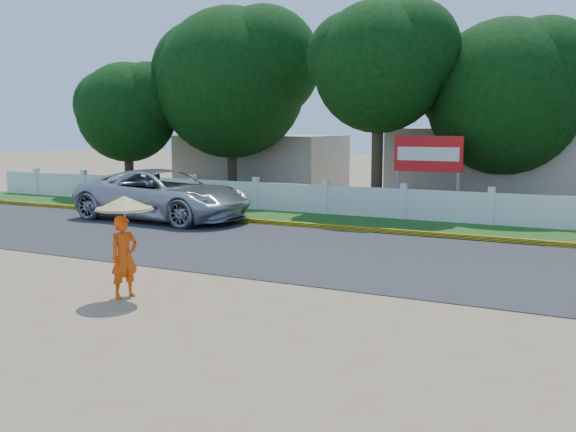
# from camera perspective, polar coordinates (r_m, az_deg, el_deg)

# --- Properties ---
(ground) EXTENTS (120.00, 120.00, 0.00)m
(ground) POSITION_cam_1_polar(r_m,az_deg,el_deg) (12.98, -3.96, -6.81)
(ground) COLOR #9E8460
(ground) RESTS_ON ground
(road) EXTENTS (60.00, 7.00, 0.02)m
(road) POSITION_cam_1_polar(r_m,az_deg,el_deg) (16.91, 3.78, -3.26)
(road) COLOR #38383A
(road) RESTS_ON ground
(grass_verge) EXTENTS (60.00, 3.50, 0.03)m
(grass_verge) POSITION_cam_1_polar(r_m,az_deg,el_deg) (21.78, 9.12, -0.78)
(grass_verge) COLOR #2D601E
(grass_verge) RESTS_ON ground
(curb) EXTENTS (40.00, 0.18, 0.16)m
(curb) POSITION_cam_1_polar(r_m,az_deg,el_deg) (20.17, 7.68, -1.27)
(curb) COLOR yellow
(curb) RESTS_ON ground
(fence) EXTENTS (40.00, 0.10, 1.10)m
(fence) POSITION_cam_1_polar(r_m,az_deg,el_deg) (23.08, 10.23, 1.03)
(fence) COLOR silver
(fence) RESTS_ON ground
(building_near) EXTENTS (10.00, 6.00, 3.20)m
(building_near) POSITION_cam_1_polar(r_m,az_deg,el_deg) (29.06, 19.79, 4.19)
(building_near) COLOR #B7AD99
(building_near) RESTS_ON ground
(building_far) EXTENTS (8.00, 5.00, 2.80)m
(building_far) POSITION_cam_1_polar(r_m,az_deg,el_deg) (34.07, -2.33, 4.83)
(building_far) COLOR #B7AD99
(building_far) RESTS_ON ground
(vehicle) EXTENTS (6.56, 3.26, 1.79)m
(vehicle) POSITION_cam_1_polar(r_m,az_deg,el_deg) (23.00, -11.02, 1.85)
(vehicle) COLOR #ABAFB3
(vehicle) RESTS_ON ground
(monk_with_parasol) EXTENTS (1.10, 1.10, 2.00)m
(monk_with_parasol) POSITION_cam_1_polar(r_m,az_deg,el_deg) (12.73, -14.35, -1.35)
(monk_with_parasol) COLOR #DF4A0B
(monk_with_parasol) RESTS_ON ground
(billboard) EXTENTS (2.50, 0.13, 2.95)m
(billboard) POSITION_cam_1_polar(r_m,az_deg,el_deg) (23.86, 12.35, 5.04)
(billboard) COLOR gray
(billboard) RESTS_ON ground
(tree_row) EXTENTS (39.67, 8.15, 8.73)m
(tree_row) POSITION_cam_1_polar(r_m,az_deg,el_deg) (25.69, 17.43, 11.13)
(tree_row) COLOR #473828
(tree_row) RESTS_ON ground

